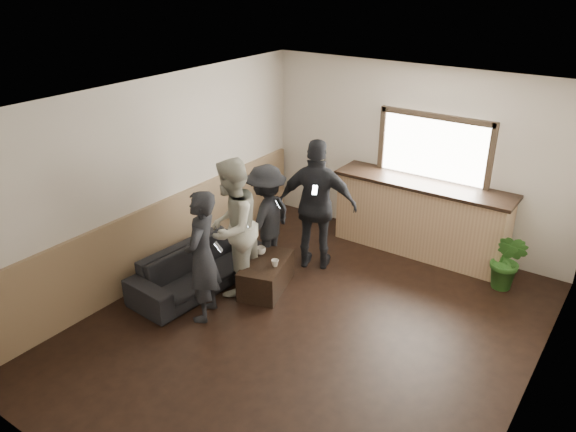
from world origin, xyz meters
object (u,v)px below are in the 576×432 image
Objects in this scene: person_c at (266,219)px; person_d at (317,205)px; bar_counter at (421,213)px; sofa at (198,268)px; potted_plant at (508,261)px; person_b at (232,227)px; cup_a at (261,251)px; cup_b at (275,263)px; coffee_table at (266,275)px; person_a at (202,256)px.

person_c is 0.75m from person_d.
person_c is (-1.61, -1.78, 0.16)m from bar_counter.
bar_counter reaches higher than sofa.
bar_counter is 1.50m from potted_plant.
person_b is at bearing 42.01° from person_d.
cup_a is at bearing -40.21° from sofa.
bar_counter is at bearing 64.04° from cup_b.
cup_a is 0.07× the size of person_d.
person_b is 0.75m from person_c.
person_c is (-3.05, -1.39, 0.36)m from potted_plant.
bar_counter is at bearing -151.70° from person_d.
cup_b is 0.05× the size of person_d.
person_b reaches higher than cup_b.
person_c reaches higher than coffee_table.
person_c is (0.47, 0.95, 0.51)m from sofa.
sofa is 1.15× the size of person_a.
person_b reaches higher than person_c.
potted_plant is at bearing 36.44° from cup_b.
person_a is at bearing 53.74° from person_d.
sofa is (-2.08, -2.73, -0.35)m from bar_counter.
person_a is 0.88× the size of person_d.
coffee_table is at bearing -119.77° from bar_counter.
potted_plant is 2.71m from person_d.
sofa is at bearing -146.40° from potted_plant.
bar_counter reaches higher than cup_b.
cup_b is 1.09m from person_d.
person_c is at bearing -155.58° from potted_plant.
person_b is at bearing -59.62° from sofa.
cup_b is (-1.11, -2.27, -0.18)m from bar_counter.
person_b is (-0.16, -0.40, 0.47)m from cup_a.
cup_b is (0.18, -0.03, 0.25)m from coffee_table.
person_d is (0.46, 1.91, 0.12)m from person_a.
cup_a is 0.15× the size of potted_plant.
cup_a is 1.03m from person_d.
bar_counter is 3.09× the size of potted_plant.
person_a is 1.96m from person_d.
person_d is at bearing -129.07° from bar_counter.
coffee_table is 0.35m from cup_a.
person_a is 1.07× the size of person_c.
sofa is 1.18m from person_c.
person_c reaches higher than cup_a.
cup_a is at bearing 155.64° from cup_b.
sofa is at bearing 31.76° from person_d.
person_a is 0.91× the size of person_b.
coffee_table is at bearing 170.08° from cup_b.
person_b reaches higher than potted_plant.
coffee_table is 3.29m from potted_plant.
cup_a is 0.08× the size of person_a.
cup_a is at bearing 20.93° from person_c.
cup_a is at bearing 144.42° from coffee_table.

